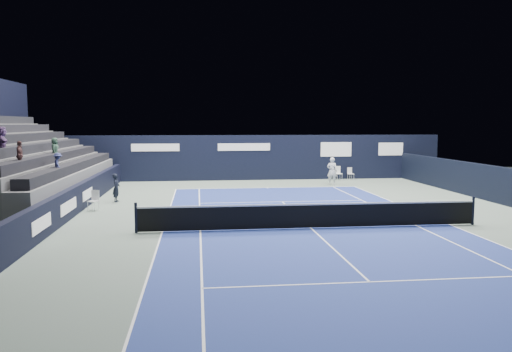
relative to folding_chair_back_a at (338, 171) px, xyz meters
The scene contains 13 objects.
ground 14.79m from the folding_chair_back_a, 111.94° to the right, with size 48.00×48.00×0.00m, color #57675C.
court_surface 16.66m from the folding_chair_back_a, 109.37° to the right, with size 10.97×23.77×0.01m, color navy.
enclosure_wall_right 10.91m from the folding_chair_back_a, 62.84° to the right, with size 0.30×22.00×1.80m, color black.
folding_chair_back_a is the anchor object (origin of this frame).
folding_chair_back_b 0.97m from the folding_chair_back_a, ahead, with size 0.44×0.43×0.84m.
line_judge_chair 17.91m from the folding_chair_back_a, 143.33° to the right, with size 0.52×0.51×0.91m.
line_judge 16.07m from the folding_chair_back_a, 148.94° to the right, with size 0.52×0.34×1.41m, color black.
court_markings 16.66m from the folding_chair_back_a, 109.37° to the right, with size 11.03×23.83×0.00m.
tennis_net 16.65m from the folding_chair_back_a, 109.37° to the right, with size 12.90×0.10×1.10m.
back_sponsor_wall 5.65m from the folding_chair_back_a, behind, with size 26.00×0.63×3.10m.
side_barrier_left 17.90m from the folding_chair_back_a, 147.06° to the right, with size 0.33×22.00×1.20m.
spectator_stand 20.76m from the folding_chair_back_a, 155.12° to the right, with size 6.00×18.00×6.40m.
tennis_player 3.06m from the folding_chair_back_a, 113.07° to the right, with size 0.76×0.94×1.77m.
Camera 1 is at (-4.18, -17.94, 3.90)m, focal length 35.00 mm.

